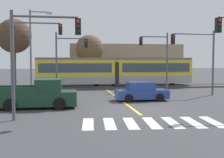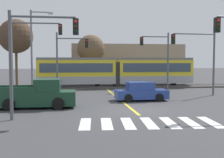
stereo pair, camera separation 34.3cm
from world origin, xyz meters
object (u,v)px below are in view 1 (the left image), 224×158
at_px(light_rail_tram, 115,71).
at_px(sedan_crossing, 141,92).
at_px(street_lamp_west, 33,45).
at_px(bare_tree_west, 90,49).
at_px(bare_tree_far_west, 14,36).
at_px(traffic_light_far_left, 67,54).
at_px(traffic_light_mid_left, 28,46).
at_px(pickup_truck, 39,96).
at_px(traffic_light_mid_right, 199,52).
at_px(traffic_light_near_left, 37,47).
at_px(traffic_light_far_right, 158,53).

relative_size(light_rail_tram, sedan_crossing, 4.37).
xyz_separation_m(street_lamp_west, bare_tree_west, (6.50, 7.20, -0.05)).
bearing_deg(street_lamp_west, bare_tree_west, 47.90).
xyz_separation_m(bare_tree_far_west, bare_tree_west, (9.51, 0.72, -1.50)).
height_order(traffic_light_far_left, bare_tree_west, bare_tree_west).
distance_m(traffic_light_mid_left, bare_tree_west, 14.85).
height_order(pickup_truck, street_lamp_west, street_lamp_west).
xyz_separation_m(traffic_light_far_left, bare_tree_far_west, (-6.55, 7.95, 2.39)).
xyz_separation_m(traffic_light_mid_left, traffic_light_far_left, (3.16, 4.85, -0.55)).
relative_size(sedan_crossing, traffic_light_mid_left, 0.63).
relative_size(traffic_light_mid_right, street_lamp_west, 0.71).
bearing_deg(street_lamp_west, pickup_truck, -81.53).
bearing_deg(traffic_light_mid_left, light_rail_tram, 45.95).
bearing_deg(traffic_light_far_left, traffic_light_near_left, -96.76).
relative_size(sedan_crossing, pickup_truck, 0.78).
height_order(light_rail_tram, street_lamp_west, street_lamp_west).
distance_m(pickup_truck, bare_tree_west, 19.13).
xyz_separation_m(traffic_light_far_right, bare_tree_west, (-6.93, 7.95, 0.71)).
distance_m(traffic_light_far_right, street_lamp_west, 13.48).
xyz_separation_m(pickup_truck, traffic_light_mid_left, (-1.24, 4.54, 3.64)).
bearing_deg(traffic_light_mid_left, traffic_light_near_left, -79.46).
height_order(traffic_light_far_right, bare_tree_far_west, bare_tree_far_west).
bearing_deg(traffic_light_far_left, sedan_crossing, -49.18).
xyz_separation_m(light_rail_tram, pickup_truck, (-7.63, -13.71, -1.21)).
height_order(traffic_light_far_right, traffic_light_far_left, traffic_light_far_right).
bearing_deg(light_rail_tram, traffic_light_near_left, -112.46).
relative_size(sedan_crossing, street_lamp_west, 0.50).
bearing_deg(bare_tree_west, traffic_light_mid_right, -55.07).
bearing_deg(traffic_light_far_right, traffic_light_mid_left, -156.88).
height_order(pickup_truck, traffic_light_mid_right, traffic_light_mid_right).
height_order(sedan_crossing, street_lamp_west, street_lamp_west).
relative_size(pickup_truck, bare_tree_far_west, 0.64).
height_order(light_rail_tram, bare_tree_west, bare_tree_west).
xyz_separation_m(light_rail_tram, traffic_light_mid_right, (6.42, -8.78, 2.02)).
bearing_deg(bare_tree_west, sedan_crossing, -79.04).
bearing_deg(traffic_light_far_left, bare_tree_west, 71.12).
bearing_deg(traffic_light_far_right, traffic_light_near_left, -129.25).
xyz_separation_m(traffic_light_far_right, traffic_light_far_left, (-9.90, -0.72, -0.19)).
bearing_deg(street_lamp_west, sedan_crossing, -41.44).
distance_m(street_lamp_west, bare_tree_west, 9.70).
xyz_separation_m(light_rail_tram, street_lamp_west, (-9.25, -2.84, 2.82)).
xyz_separation_m(traffic_light_far_right, bare_tree_far_west, (-16.45, 7.23, 2.20)).
bearing_deg(traffic_light_mid_left, pickup_truck, -74.72).
bearing_deg(traffic_light_near_left, traffic_light_mid_left, 100.54).
bearing_deg(traffic_light_near_left, bare_tree_west, 78.33).
xyz_separation_m(street_lamp_west, bare_tree_far_west, (-3.01, 6.48, 1.45)).
xyz_separation_m(traffic_light_far_left, street_lamp_west, (-3.54, 1.48, 0.94)).
xyz_separation_m(traffic_light_near_left, street_lamp_west, (-1.96, 14.81, 0.90)).
height_order(light_rail_tram, sedan_crossing, light_rail_tram).
distance_m(street_lamp_west, bare_tree_far_west, 7.29).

